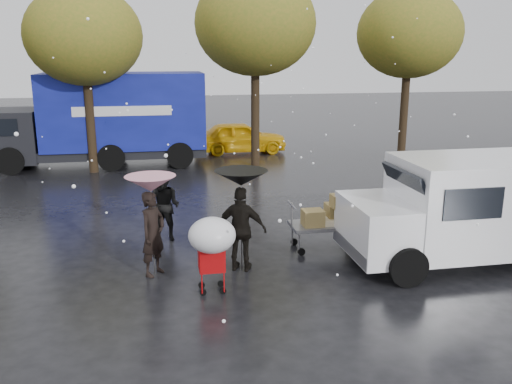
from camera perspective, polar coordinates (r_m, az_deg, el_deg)
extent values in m
plane|color=black|center=(11.05, -3.38, -8.23)|extent=(90.00, 90.00, 0.00)
imported|color=black|center=(10.75, -10.79, -4.34)|extent=(0.70, 0.73, 1.68)
imported|color=black|center=(12.68, -9.65, -1.47)|extent=(1.00, 0.93, 1.63)
imported|color=black|center=(10.76, -1.54, -3.94)|extent=(1.09, 0.78, 1.72)
cylinder|color=#4C4C4C|center=(10.72, -10.81, -3.92)|extent=(0.02, 0.02, 1.85)
cone|color=#E55E7D|center=(10.47, -11.04, 0.87)|extent=(0.97, 0.97, 0.30)
sphere|color=#4C4C4C|center=(10.46, -11.05, 1.03)|extent=(0.06, 0.06, 0.06)
cylinder|color=#4C4C4C|center=(10.73, -1.54, -3.48)|extent=(0.02, 0.02, 1.91)
cone|color=black|center=(10.47, -1.58, 1.48)|extent=(1.04, 1.04, 0.30)
sphere|color=#4C4C4C|center=(10.47, -1.58, 1.64)|extent=(0.06, 0.06, 0.06)
cube|color=slate|center=(12.11, 7.20, -3.46)|extent=(1.50, 0.80, 0.08)
cylinder|color=slate|center=(11.84, 3.77, -2.54)|extent=(0.04, 0.04, 0.60)
cube|color=olive|center=(12.24, 8.66, -2.14)|extent=(0.55, 0.45, 0.40)
cube|color=olive|center=(11.87, 6.00, -2.71)|extent=(0.45, 0.40, 0.35)
cube|color=olive|center=(11.90, 8.88, -0.93)|extent=(0.40, 0.35, 0.28)
cube|color=#C6B98A|center=(12.10, 7.44, -3.00)|extent=(0.90, 0.55, 0.12)
cylinder|color=black|center=(11.81, 4.81, -6.28)|extent=(0.16, 0.05, 0.16)
cylinder|color=black|center=(12.39, 4.03, -5.25)|extent=(0.16, 0.05, 0.16)
cylinder|color=black|center=(12.17, 10.29, -5.83)|extent=(0.16, 0.05, 0.16)
cylinder|color=black|center=(12.74, 9.28, -4.86)|extent=(0.16, 0.05, 0.16)
cube|color=red|center=(9.92, -4.71, -6.93)|extent=(0.47, 0.41, 0.45)
cylinder|color=red|center=(9.61, -4.63, -5.28)|extent=(0.42, 0.02, 0.02)
cylinder|color=#4C4C4C|center=(9.64, -4.63, -5.68)|extent=(0.02, 0.02, 0.60)
ellipsoid|color=white|center=(9.57, -4.65, -4.55)|extent=(0.84, 0.84, 0.63)
cylinder|color=black|center=(9.99, -5.58, -10.47)|extent=(0.12, 0.04, 0.12)
cylinder|color=black|center=(10.28, -5.75, -9.72)|extent=(0.12, 0.04, 0.12)
cylinder|color=black|center=(10.02, -3.50, -10.34)|extent=(0.12, 0.04, 0.12)
cylinder|color=black|center=(10.31, -3.73, -9.60)|extent=(0.12, 0.04, 0.12)
cube|color=white|center=(12.20, 23.27, -1.01)|extent=(3.80, 2.00, 1.90)
cube|color=white|center=(11.17, 12.74, -3.66)|extent=(1.20, 1.95, 1.10)
cube|color=black|center=(11.17, 15.58, 0.70)|extent=(0.37, 1.70, 0.67)
cube|color=slate|center=(11.10, 10.00, -5.81)|extent=(0.12, 1.90, 0.25)
cylinder|color=black|center=(10.61, 15.62, -7.55)|extent=(0.76, 0.28, 0.76)
cylinder|color=black|center=(12.22, 11.75, -4.33)|extent=(0.76, 0.28, 0.76)
cylinder|color=black|center=(13.79, 24.57, -3.20)|extent=(0.76, 0.28, 0.76)
cube|color=navy|center=(21.49, -13.71, 8.36)|extent=(6.00, 2.50, 2.80)
cube|color=black|center=(22.21, -24.49, 5.44)|extent=(2.20, 2.40, 1.90)
cube|color=black|center=(21.77, -16.10, 4.15)|extent=(8.00, 2.30, 0.35)
cube|color=white|center=(20.23, -13.89, 8.27)|extent=(3.50, 0.03, 0.35)
cylinder|color=black|center=(21.18, -24.46, 2.99)|extent=(1.00, 0.30, 1.00)
cylinder|color=black|center=(23.38, -23.19, 4.11)|extent=(1.00, 0.30, 1.00)
cylinder|color=black|center=(20.57, -8.01, 3.86)|extent=(1.00, 0.30, 1.00)
cylinder|color=black|center=(22.83, -8.30, 4.91)|extent=(1.00, 0.30, 1.00)
cube|color=olive|center=(13.02, 10.51, -3.94)|extent=(0.51, 0.45, 0.39)
cube|color=olive|center=(12.60, 11.00, -4.66)|extent=(0.58, 0.51, 0.37)
imported|color=#EDB10C|center=(23.55, -1.69, 5.79)|extent=(3.99, 1.63, 1.36)
cylinder|color=black|center=(20.34, -17.12, 8.20)|extent=(0.32, 0.32, 4.48)
ellipsoid|color=#52631C|center=(20.24, -17.68, 15.41)|extent=(4.00, 4.00, 3.40)
cylinder|color=black|center=(20.54, -0.08, 9.48)|extent=(0.32, 0.32, 4.90)
ellipsoid|color=#52631C|center=(20.48, -0.08, 17.31)|extent=(4.40, 4.40, 3.74)
cylinder|color=black|center=(22.43, 15.37, 9.04)|extent=(0.32, 0.32, 4.62)
ellipsoid|color=#52631C|center=(22.35, 15.84, 15.78)|extent=(4.00, 4.00, 3.40)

